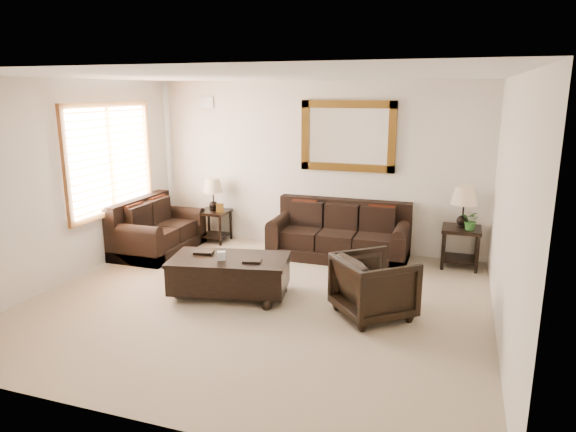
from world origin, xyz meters
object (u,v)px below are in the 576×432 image
(end_table_right, at_px, (463,215))
(loveseat, at_px, (155,232))
(sofa, at_px, (340,237))
(coffee_table, at_px, (230,272))
(end_table_left, at_px, (213,201))
(armchair, at_px, (374,283))

(end_table_right, bearing_deg, loveseat, -170.25)
(sofa, distance_m, coffee_table, 2.21)
(loveseat, height_order, end_table_left, end_table_left)
(end_table_left, bearing_deg, sofa, -3.26)
(sofa, distance_m, armchair, 2.22)
(end_table_left, xyz_separation_m, armchair, (3.12, -2.16, -0.32))
(loveseat, bearing_deg, armchair, -109.60)
(loveseat, bearing_deg, end_table_right, -80.25)
(loveseat, xyz_separation_m, coffee_table, (1.92, -1.29, -0.01))
(loveseat, distance_m, end_table_left, 1.12)
(end_table_right, distance_m, armchair, 2.36)
(end_table_right, distance_m, coffee_table, 3.49)
(end_table_right, bearing_deg, armchair, -113.23)
(sofa, relative_size, loveseat, 1.38)
(sofa, distance_m, end_table_right, 1.86)
(end_table_left, height_order, armchair, end_table_left)
(end_table_right, bearing_deg, coffee_table, -142.68)
(sofa, height_order, end_table_right, end_table_right)
(sofa, xyz_separation_m, end_table_right, (1.79, 0.10, 0.47))
(sofa, distance_m, end_table_left, 2.28)
(coffee_table, bearing_deg, armchair, -12.63)
(sofa, relative_size, end_table_left, 1.92)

